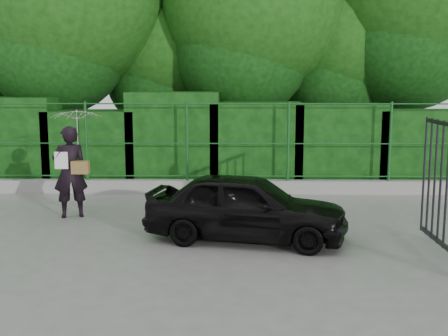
{
  "coord_description": "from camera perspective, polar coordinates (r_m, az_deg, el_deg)",
  "views": [
    {
      "loc": [
        1.45,
        -8.16,
        2.62
      ],
      "look_at": [
        1.29,
        1.3,
        1.1
      ],
      "focal_mm": 45.0,
      "sensor_mm": 36.0,
      "label": 1
    }
  ],
  "objects": [
    {
      "name": "kerb",
      "position": [
        12.98,
        -5.49,
        -1.89
      ],
      "size": [
        14.0,
        0.25,
        0.3
      ],
      "primitive_type": "cube",
      "color": "#9E9E99",
      "rests_on": "ground"
    },
    {
      "name": "woman",
      "position": [
        10.9,
        -14.96,
        2.05
      ],
      "size": [
        0.98,
        0.94,
        2.06
      ],
      "color": "black",
      "rests_on": "ground"
    },
    {
      "name": "ground",
      "position": [
        8.69,
        -8.8,
        -8.53
      ],
      "size": [
        80.0,
        80.0,
        0.0
      ],
      "primitive_type": "plane",
      "color": "gray"
    },
    {
      "name": "trees",
      "position": [
        16.03,
        -0.18,
        16.29
      ],
      "size": [
        17.1,
        6.15,
        8.08
      ],
      "color": "black",
      "rests_on": "ground"
    },
    {
      "name": "fence",
      "position": [
        12.8,
        -4.58,
        2.72
      ],
      "size": [
        14.13,
        0.06,
        1.8
      ],
      "color": "#16501D",
      "rests_on": "kerb"
    },
    {
      "name": "hedge",
      "position": [
        13.84,
        -5.4,
        2.44
      ],
      "size": [
        14.2,
        1.2,
        2.29
      ],
      "color": "black",
      "rests_on": "ground"
    },
    {
      "name": "car",
      "position": [
        9.13,
        2.28,
        -3.96
      ],
      "size": [
        3.47,
        1.97,
        1.11
      ],
      "primitive_type": "imported",
      "rotation": [
        0.0,
        0.0,
        1.36
      ],
      "color": "black",
      "rests_on": "ground"
    }
  ]
}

